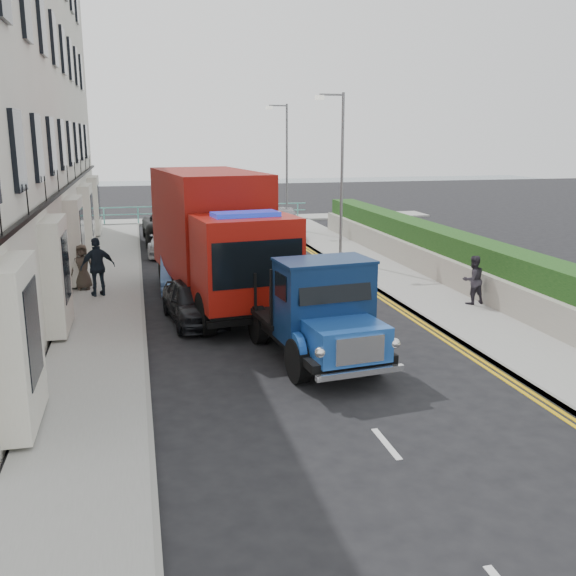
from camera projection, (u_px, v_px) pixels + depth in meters
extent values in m
plane|color=black|center=(350.00, 400.00, 13.23)|extent=(120.00, 120.00, 0.00)
cube|color=gray|center=(106.00, 303.00, 20.57)|extent=(2.40, 38.00, 0.12)
cube|color=gray|center=(410.00, 286.00, 22.92)|extent=(2.60, 38.00, 0.12)
cube|color=gray|center=(203.00, 220.00, 40.67)|extent=(30.00, 2.50, 0.12)
plane|color=#4C6067|center=(173.00, 185.00, 70.02)|extent=(120.00, 120.00, 0.00)
cube|color=black|center=(71.00, 184.00, 23.28)|extent=(0.12, 28.00, 0.10)
cube|color=#B2AD9E|center=(444.00, 271.00, 23.10)|extent=(0.30, 28.00, 1.00)
cube|color=#143B12|center=(462.00, 259.00, 23.16)|extent=(1.20, 28.00, 1.70)
cube|color=#59B2A5|center=(204.00, 205.00, 39.67)|extent=(13.00, 0.08, 0.06)
cube|color=#59B2A5|center=(204.00, 212.00, 39.77)|extent=(13.00, 0.06, 0.05)
cylinder|color=slate|center=(342.00, 180.00, 26.63)|extent=(0.12, 0.12, 7.00)
cube|color=slate|center=(332.00, 95.00, 25.73)|extent=(1.00, 0.08, 0.08)
cube|color=beige|center=(320.00, 98.00, 25.65)|extent=(0.35, 0.18, 0.18)
cylinder|color=slate|center=(287.00, 168.00, 36.10)|extent=(0.12, 0.12, 7.00)
cube|color=slate|center=(278.00, 106.00, 35.19)|extent=(1.00, 0.08, 0.08)
cube|color=beige|center=(269.00, 108.00, 35.11)|extent=(0.35, 0.18, 0.18)
cylinder|color=black|center=(298.00, 361.00, 14.05)|extent=(0.39, 1.03, 1.00)
cylinder|color=black|center=(373.00, 351.00, 14.66)|extent=(0.39, 1.03, 1.00)
cylinder|color=black|center=(258.00, 325.00, 16.72)|extent=(0.39, 1.03, 1.00)
cylinder|color=black|center=(323.00, 318.00, 17.33)|extent=(0.39, 1.03, 1.00)
cube|color=black|center=(312.00, 332.00, 15.66)|extent=(2.55, 5.20, 0.19)
cube|color=#1E4FA4|center=(345.00, 340.00, 13.80)|extent=(1.76, 1.53, 0.75)
cube|color=silver|center=(360.00, 350.00, 13.17)|extent=(1.10, 0.21, 0.57)
cube|color=#0D234A|center=(324.00, 300.00, 14.76)|extent=(2.22, 1.49, 1.83)
cube|color=black|center=(294.00, 309.00, 16.75)|extent=(2.52, 3.16, 0.13)
cylinder|color=black|center=(206.00, 314.00, 17.32)|extent=(0.51, 1.25, 1.22)
cylinder|color=black|center=(286.00, 306.00, 18.12)|extent=(0.51, 1.25, 1.22)
cylinder|color=black|center=(180.00, 287.00, 20.44)|extent=(0.51, 1.25, 1.22)
cylinder|color=black|center=(250.00, 281.00, 21.24)|extent=(0.51, 1.25, 1.22)
cylinder|color=black|center=(166.00, 272.00, 22.65)|extent=(0.51, 1.25, 1.22)
cylinder|color=black|center=(230.00, 267.00, 23.45)|extent=(0.51, 1.25, 1.22)
cube|color=black|center=(220.00, 281.00, 20.29)|extent=(3.53, 8.01, 0.28)
cube|color=maroon|center=(246.00, 261.00, 17.40)|extent=(2.91, 2.43, 2.43)
cube|color=black|center=(258.00, 264.00, 16.45)|extent=(2.42, 0.40, 1.22)
cube|color=maroon|center=(209.00, 222.00, 20.99)|extent=(3.49, 6.06, 3.32)
imported|color=black|center=(194.00, 301.00, 18.60)|extent=(1.87, 3.79, 1.24)
imported|color=#628DD2|center=(182.00, 268.00, 22.80)|extent=(1.72, 4.36, 1.41)
imported|color=#B9B9BE|center=(171.00, 239.00, 29.53)|extent=(2.36, 4.69, 1.31)
imported|color=black|center=(170.00, 225.00, 32.80)|extent=(2.83, 5.92, 1.63)
imported|color=#9E9EA2|center=(282.00, 222.00, 33.99)|extent=(2.68, 5.08, 1.65)
imported|color=#2F2A34|center=(473.00, 280.00, 20.13)|extent=(0.83, 0.68, 1.55)
imported|color=black|center=(98.00, 267.00, 21.11)|extent=(1.23, 0.80, 1.95)
imported|color=#433A30|center=(82.00, 267.00, 22.04)|extent=(0.78, 0.51, 1.58)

